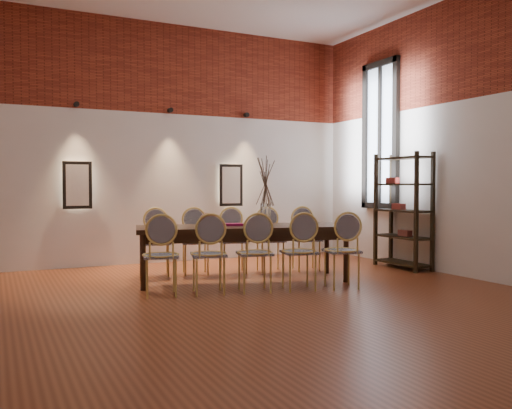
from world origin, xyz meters
name	(u,v)px	position (x,y,z in m)	size (l,w,h in m)	color
floor	(246,304)	(0.00, 0.00, -0.01)	(7.00, 7.00, 0.02)	brown
wall_back	(157,143)	(0.00, 3.55, 2.00)	(7.00, 0.10, 4.00)	silver
wall_right	(480,134)	(3.55, 0.00, 2.00)	(0.10, 7.00, 4.00)	silver
brick_band_back	(157,67)	(0.00, 3.48, 3.25)	(7.00, 0.02, 1.50)	maroon
brick_band_right	(478,42)	(3.48, 0.00, 3.25)	(0.02, 7.00, 1.50)	maroon
niche_left	(77,185)	(-1.30, 3.45, 1.30)	(0.36, 0.06, 0.66)	#FFEAC6
niche_right	(230,185)	(1.30, 3.45, 1.30)	(0.36, 0.06, 0.66)	#FFEAC6
spot_fixture_left	(76,104)	(-1.30, 3.42, 2.55)	(0.08, 0.08, 0.10)	black
spot_fixture_mid	(170,110)	(0.20, 3.42, 2.55)	(0.08, 0.08, 0.10)	black
spot_fixture_right	(246,115)	(1.60, 3.42, 2.55)	(0.08, 0.08, 0.10)	black
window_glass	(381,135)	(3.46, 2.00, 2.15)	(0.02, 0.78, 2.38)	silver
window_frame	(380,135)	(3.44, 2.00, 2.15)	(0.08, 0.90, 2.50)	black
window_mullion	(380,135)	(3.44, 2.00, 2.15)	(0.06, 0.06, 2.40)	black
dining_table	(243,253)	(0.55, 1.27, 0.38)	(2.82, 0.91, 0.75)	#331B0E
chair_near_a	(161,256)	(-0.72, 0.82, 0.47)	(0.44, 0.44, 0.94)	#E4C765
chair_near_b	(209,254)	(-0.17, 0.68, 0.47)	(0.44, 0.44, 0.94)	#E4C765
chair_near_c	(255,253)	(0.38, 0.55, 0.47)	(0.44, 0.44, 0.94)	#E4C765
chair_near_d	(299,252)	(0.92, 0.42, 0.47)	(0.44, 0.44, 0.94)	#E4C765
chair_near_e	(342,251)	(1.47, 0.29, 0.47)	(0.44, 0.44, 0.94)	#E4C765
chair_far_a	(156,243)	(-0.38, 2.24, 0.47)	(0.44, 0.44, 0.94)	#E4C765
chair_far_b	(196,242)	(0.17, 2.11, 0.47)	(0.44, 0.44, 0.94)	#E4C765
chair_far_c	(234,241)	(0.72, 1.98, 0.47)	(0.44, 0.44, 0.94)	#E4C765
chair_far_d	(270,240)	(1.27, 1.85, 0.47)	(0.44, 0.44, 0.94)	#E4C765
chair_far_e	(306,239)	(1.81, 1.72, 0.47)	(0.44, 0.44, 0.94)	#E4C765
vase	(265,214)	(0.85, 1.19, 0.90)	(0.14, 0.14, 0.30)	silver
dried_branches	(266,181)	(0.85, 1.19, 1.35)	(0.50, 0.50, 0.70)	brown
bowl	(208,220)	(0.07, 1.33, 0.84)	(0.24, 0.24, 0.18)	maroon
book	(233,225)	(0.43, 1.36, 0.77)	(0.26, 0.18, 0.03)	#930F47
shelving_rack	(403,211)	(3.28, 1.23, 0.90)	(0.38, 1.00, 1.80)	black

